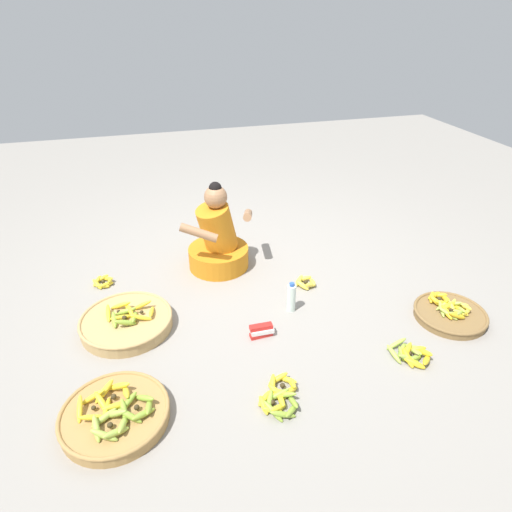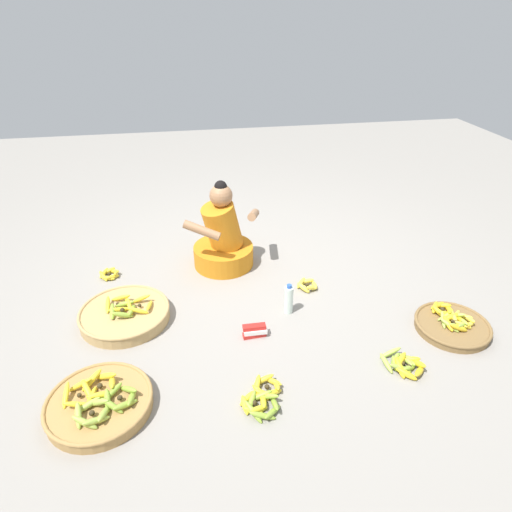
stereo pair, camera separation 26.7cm
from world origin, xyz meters
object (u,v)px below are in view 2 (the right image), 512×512
Objects in this scene: loose_bananas_back_right at (262,398)px; packet_carton_stack at (255,331)px; loose_bananas_near_vendor at (404,364)px; water_bottle at (289,300)px; banana_basket_mid_left at (125,314)px; banana_basket_mid_right at (99,403)px; vendor_woman_front at (223,239)px; loose_bananas_front_left at (307,285)px; loose_bananas_front_center at (110,274)px; banana_basket_back_center at (452,325)px.

loose_bananas_back_right is 2.10× the size of packet_carton_stack.
loose_bananas_back_right is 0.95m from loose_bananas_near_vendor.
banana_basket_mid_left is at bearing 174.37° from water_bottle.
banana_basket_mid_right is (-0.08, -0.81, -0.00)m from banana_basket_mid_left.
loose_bananas_front_left is (0.62, -0.49, -0.22)m from vendor_woman_front.
loose_bananas_back_right is at bearing -56.53° from loose_bananas_front_center.
banana_basket_back_center is 2.72m from loose_bananas_front_center.
water_bottle is at bearing -62.88° from vendor_woman_front.
vendor_woman_front is 1.05m from banana_basket_mid_left.
loose_bananas_front_center is (-2.47, 1.14, -0.01)m from banana_basket_back_center.
vendor_woman_front is 1.02m from packet_carton_stack.
loose_bananas_front_center is at bearing 151.80° from water_bottle.
water_bottle reaches higher than banana_basket_mid_left.
vendor_woman_front is at bearing 58.98° from banana_basket_mid_right.
banana_basket_back_center is at bearing -7.15° from packet_carton_stack.
banana_basket_mid_left is at bearing -73.98° from loose_bananas_front_center.
water_bottle is (1.37, -0.74, 0.09)m from loose_bananas_front_center.
loose_bananas_front_left is (1.43, 0.16, -0.03)m from banana_basket_mid_left.
packet_carton_stack is (0.90, -0.34, -0.01)m from banana_basket_mid_left.
loose_bananas_back_right is (-0.58, -1.09, 0.00)m from loose_bananas_front_left.
water_bottle reaches higher than loose_bananas_front_center.
loose_bananas_near_vendor is 2.42m from loose_bananas_front_center.
banana_basket_mid_right is 1.70× the size of loose_bananas_back_right.
banana_basket_mid_right is at bearing -86.05° from loose_bananas_front_center.
vendor_woman_front is 1.00m from loose_bananas_front_center.
water_bottle is at bearing -28.20° from loose_bananas_front_center.
vendor_woman_front reaches higher than packet_carton_stack.
vendor_woman_front is 1.91m from banana_basket_back_center.
banana_basket_mid_left is at bearing 84.43° from banana_basket_mid_right.
packet_carton_stack is at bearing 25.44° from banana_basket_mid_right.
banana_basket_mid_right is at bearing -173.00° from banana_basket_back_center.
water_bottle is 0.38m from packet_carton_stack.
water_bottle is at bearing 28.48° from banana_basket_mid_right.
loose_bananas_front_center is at bearing -177.95° from vendor_woman_front.
vendor_woman_front is 2.86× the size of loose_bananas_near_vendor.
vendor_woman_front reaches higher than banana_basket_back_center.
loose_bananas_back_right is at bearing -113.85° from water_bottle.
water_bottle is at bearing 159.96° from banana_basket_back_center.
packet_carton_stack reaches higher than loose_bananas_near_vendor.
banana_basket_mid_right is 3.22× the size of loose_bananas_front_center.
water_bottle is at bearing 66.15° from loose_bananas_back_right.
loose_bananas_front_center is at bearing 164.17° from loose_bananas_front_left.
water_bottle reaches higher than banana_basket_mid_right.
banana_basket_mid_right is 2.48× the size of water_bottle.
packet_carton_stack is at bearing -84.30° from vendor_woman_front.
loose_bananas_front_center is at bearing 143.88° from loose_bananas_near_vendor.
banana_basket_mid_right reaches higher than loose_bananas_front_left.
loose_bananas_back_right is (0.84, -0.92, -0.02)m from banana_basket_mid_left.
banana_basket_mid_left is 1.20m from water_bottle.
loose_bananas_back_right is (0.92, -0.11, -0.02)m from banana_basket_mid_right.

